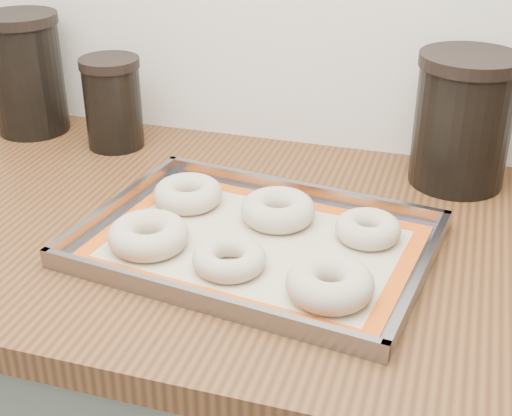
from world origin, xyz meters
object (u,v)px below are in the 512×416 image
(bagel_back_left, at_px, (188,194))
(canister_right, at_px, (463,120))
(canister_mid, at_px, (113,103))
(bagel_front_mid, at_px, (229,258))
(baking_tray, at_px, (256,242))
(canister_left, at_px, (27,73))
(bagel_front_right, at_px, (330,283))
(bagel_front_left, at_px, (149,235))
(bagel_back_mid, at_px, (278,210))
(bagel_back_right, at_px, (368,229))

(bagel_back_left, height_order, canister_right, canister_right)
(canister_mid, relative_size, canister_right, 0.77)
(bagel_back_left, relative_size, canister_mid, 0.64)
(bagel_front_mid, distance_m, canister_mid, 0.48)
(bagel_front_mid, bearing_deg, baking_tray, 78.17)
(canister_right, bearing_deg, bagel_front_mid, -125.95)
(canister_left, bearing_deg, bagel_front_right, -30.49)
(bagel_front_left, xyz_separation_m, canister_right, (0.38, 0.34, 0.08))
(bagel_back_left, bearing_deg, canister_right, 28.78)
(bagel_front_right, xyz_separation_m, canister_left, (-0.65, 0.38, 0.09))
(bagel_front_mid, bearing_deg, canister_mid, 134.58)
(bagel_front_left, xyz_separation_m, canister_mid, (-0.21, 0.32, 0.06))
(bagel_front_left, distance_m, canister_right, 0.52)
(bagel_front_mid, distance_m, bagel_back_left, 0.19)
(bagel_back_left, height_order, bagel_back_mid, bagel_back_mid)
(baking_tray, xyz_separation_m, bagel_back_mid, (0.01, 0.07, 0.02))
(canister_left, distance_m, canister_mid, 0.19)
(baking_tray, bearing_deg, bagel_front_left, -159.64)
(canister_right, bearing_deg, bagel_back_left, -151.22)
(baking_tray, xyz_separation_m, canister_mid, (-0.35, 0.27, 0.07))
(bagel_back_left, height_order, canister_mid, canister_mid)
(bagel_back_left, xyz_separation_m, canister_left, (-0.40, 0.21, 0.09))
(baking_tray, height_order, bagel_front_left, bagel_front_left)
(baking_tray, relative_size, bagel_back_mid, 4.68)
(canister_mid, bearing_deg, bagel_back_mid, -28.77)
(bagel_front_right, bearing_deg, baking_tray, 142.42)
(bagel_front_left, xyz_separation_m, bagel_front_right, (0.26, -0.04, 0.00))
(bagel_front_mid, bearing_deg, bagel_front_left, 171.17)
(bagel_back_left, bearing_deg, bagel_back_mid, -4.77)
(bagel_front_right, xyz_separation_m, bagel_back_mid, (-0.11, 0.16, -0.00))
(bagel_front_left, distance_m, canister_mid, 0.38)
(canister_left, bearing_deg, bagel_back_left, -27.52)
(baking_tray, bearing_deg, bagel_front_right, -37.58)
(bagel_back_right, xyz_separation_m, canister_left, (-0.67, 0.23, 0.09))
(bagel_back_mid, bearing_deg, bagel_front_right, -56.13)
(bagel_back_mid, distance_m, bagel_back_right, 0.13)
(canister_right, bearing_deg, baking_tray, -130.28)
(bagel_back_mid, xyz_separation_m, canister_right, (0.24, 0.22, 0.08))
(bagel_front_mid, height_order, canister_left, canister_left)
(baking_tray, distance_m, canister_left, 0.61)
(bagel_front_right, bearing_deg, canister_left, 149.51)
(bagel_front_mid, bearing_deg, bagel_back_mid, 79.66)
(canister_mid, height_order, canister_right, canister_right)
(bagel_back_left, distance_m, canister_mid, 0.29)
(bagel_back_right, bearing_deg, canister_left, 160.94)
(bagel_back_left, relative_size, canister_left, 0.47)
(bagel_front_mid, xyz_separation_m, canister_right, (0.26, 0.36, 0.09))
(bagel_front_right, bearing_deg, bagel_front_mid, 169.87)
(bagel_front_left, height_order, bagel_front_right, bagel_front_right)
(bagel_front_left, xyz_separation_m, canister_left, (-0.39, 0.34, 0.09))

